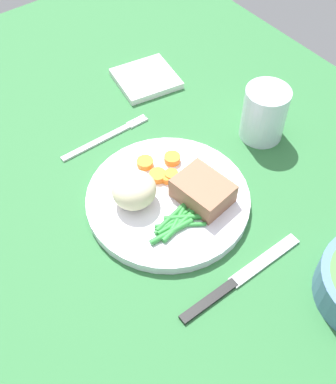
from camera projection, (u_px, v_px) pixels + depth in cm
name	position (u px, v px, depth cm)	size (l,w,h in cm)	color
dining_table	(160.00, 191.00, 74.98)	(120.00, 90.00, 2.00)	#2D6B38
dinner_plate	(168.00, 199.00, 71.63)	(24.39, 24.39, 1.60)	white
meat_portion	(203.00, 191.00, 69.49)	(7.95, 6.20, 3.38)	#936047
mashed_potatoes	(134.00, 190.00, 68.44)	(6.19, 6.51, 5.12)	beige
carrot_slices	(163.00, 170.00, 73.50)	(6.94, 6.65, 1.25)	orange
green_beans	(177.00, 222.00, 67.60)	(5.30, 9.10, 0.86)	#2D8C38
fork	(105.00, 138.00, 80.50)	(1.44, 16.60, 0.40)	silver
knife	(239.00, 279.00, 64.04)	(1.70, 20.50, 0.64)	black
water_glass	(264.00, 117.00, 78.25)	(7.23, 7.23, 9.26)	silver
napkin	(146.00, 79.00, 89.60)	(10.25, 10.62, 1.21)	white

